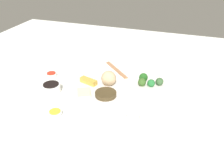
{
  "coord_description": "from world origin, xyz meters",
  "views": [
    {
      "loc": [
        -0.42,
        0.94,
        0.67
      ],
      "look_at": [
        -0.08,
        -0.07,
        0.06
      ],
      "focal_mm": 39.18,
      "sensor_mm": 36.0,
      "label": 1
    }
  ],
  "objects_px": {
    "main_plate": "(97,91)",
    "chopsticks_pair": "(116,70)",
    "sauce_ramekin_sweet_and_sour": "(51,75)",
    "sauce_ramekin_hot_mustard": "(55,114)",
    "broccoli_plate": "(149,85)",
    "soy_sauce_bowl": "(51,88)",
    "teacup": "(133,118)"
  },
  "relations": [
    {
      "from": "sauce_ramekin_sweet_and_sour",
      "to": "teacup",
      "type": "distance_m",
      "value": 0.59
    },
    {
      "from": "main_plate",
      "to": "sauce_ramekin_sweet_and_sour",
      "type": "height_order",
      "value": "sauce_ramekin_sweet_and_sour"
    },
    {
      "from": "sauce_ramekin_hot_mustard",
      "to": "teacup",
      "type": "relative_size",
      "value": 1.0
    },
    {
      "from": "soy_sauce_bowl",
      "to": "sauce_ramekin_hot_mustard",
      "type": "bearing_deg",
      "value": 124.95
    },
    {
      "from": "soy_sauce_bowl",
      "to": "teacup",
      "type": "bearing_deg",
      "value": 166.0
    },
    {
      "from": "main_plate",
      "to": "chopsticks_pair",
      "type": "height_order",
      "value": "main_plate"
    },
    {
      "from": "main_plate",
      "to": "sauce_ramekin_sweet_and_sour",
      "type": "distance_m",
      "value": 0.31
    },
    {
      "from": "broccoli_plate",
      "to": "main_plate",
      "type": "bearing_deg",
      "value": 30.13
    },
    {
      "from": "sauce_ramekin_hot_mustard",
      "to": "teacup",
      "type": "distance_m",
      "value": 0.34
    },
    {
      "from": "sauce_ramekin_hot_mustard",
      "to": "teacup",
      "type": "xyz_separation_m",
      "value": [
        -0.33,
        -0.06,
        0.02
      ]
    },
    {
      "from": "chopsticks_pair",
      "to": "sauce_ramekin_hot_mustard",
      "type": "bearing_deg",
      "value": 76.63
    },
    {
      "from": "sauce_ramekin_hot_mustard",
      "to": "chopsticks_pair",
      "type": "bearing_deg",
      "value": -103.37
    },
    {
      "from": "sauce_ramekin_sweet_and_sour",
      "to": "sauce_ramekin_hot_mustard",
      "type": "bearing_deg",
      "value": 123.27
    },
    {
      "from": "sauce_ramekin_hot_mustard",
      "to": "chopsticks_pair",
      "type": "xyz_separation_m",
      "value": [
        -0.12,
        -0.5,
        -0.01
      ]
    },
    {
      "from": "broccoli_plate",
      "to": "sauce_ramekin_sweet_and_sour",
      "type": "bearing_deg",
      "value": 7.12
    },
    {
      "from": "chopsticks_pair",
      "to": "soy_sauce_bowl",
      "type": "bearing_deg",
      "value": 54.55
    },
    {
      "from": "broccoli_plate",
      "to": "teacup",
      "type": "bearing_deg",
      "value": 88.88
    },
    {
      "from": "teacup",
      "to": "chopsticks_pair",
      "type": "xyz_separation_m",
      "value": [
        0.21,
        -0.44,
        -0.02
      ]
    },
    {
      "from": "broccoli_plate",
      "to": "sauce_ramekin_hot_mustard",
      "type": "xyz_separation_m",
      "value": [
        0.34,
        0.38,
        0.0
      ]
    },
    {
      "from": "teacup",
      "to": "chopsticks_pair",
      "type": "height_order",
      "value": "teacup"
    },
    {
      "from": "sauce_ramekin_sweet_and_sour",
      "to": "teacup",
      "type": "relative_size",
      "value": 1.0
    },
    {
      "from": "main_plate",
      "to": "broccoli_plate",
      "type": "height_order",
      "value": "main_plate"
    },
    {
      "from": "soy_sauce_bowl",
      "to": "sauce_ramekin_hot_mustard",
      "type": "height_order",
      "value": "soy_sauce_bowl"
    },
    {
      "from": "sauce_ramekin_sweet_and_sour",
      "to": "chopsticks_pair",
      "type": "height_order",
      "value": "sauce_ramekin_sweet_and_sour"
    },
    {
      "from": "main_plate",
      "to": "soy_sauce_bowl",
      "type": "height_order",
      "value": "soy_sauce_bowl"
    },
    {
      "from": "sauce_ramekin_sweet_and_sour",
      "to": "main_plate",
      "type": "bearing_deg",
      "value": 166.77
    },
    {
      "from": "teacup",
      "to": "soy_sauce_bowl",
      "type": "bearing_deg",
      "value": -14.0
    },
    {
      "from": "broccoli_plate",
      "to": "soy_sauce_bowl",
      "type": "relative_size",
      "value": 2.19
    },
    {
      "from": "soy_sauce_bowl",
      "to": "sauce_ramekin_hot_mustard",
      "type": "relative_size",
      "value": 1.62
    },
    {
      "from": "main_plate",
      "to": "teacup",
      "type": "distance_m",
      "value": 0.3
    },
    {
      "from": "chopsticks_pair",
      "to": "teacup",
      "type": "bearing_deg",
      "value": 115.64
    },
    {
      "from": "sauce_ramekin_hot_mustard",
      "to": "broccoli_plate",
      "type": "bearing_deg",
      "value": -131.92
    }
  ]
}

